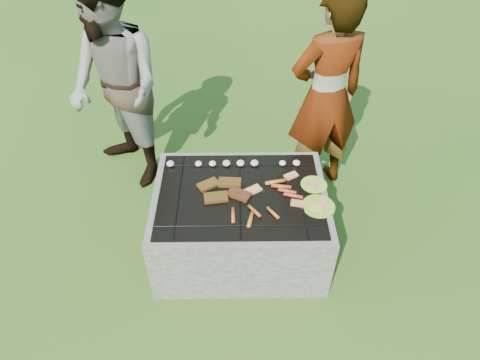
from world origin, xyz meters
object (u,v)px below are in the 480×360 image
object	(u,v)px
plate_far	(314,185)
bystander	(116,88)
fire_pit	(240,223)
cook	(326,97)
plate_near	(318,207)

from	to	relation	value
plate_far	bystander	distance (m)	1.85
fire_pit	cook	size ratio (longest dim) A/B	0.71
fire_pit	plate_near	bearing A→B (deg)	-14.00
plate_near	bystander	bearing A→B (deg)	145.96
fire_pit	plate_near	xyz separation A→B (m)	(0.56, -0.14, 0.33)
plate_far	plate_near	bearing A→B (deg)	-90.16
fire_pit	plate_near	distance (m)	0.66
plate_near	fire_pit	bearing A→B (deg)	166.00
cook	plate_far	bearing A→B (deg)	60.41
plate_far	cook	distance (m)	0.83
plate_far	fire_pit	bearing A→B (deg)	-170.79
cook	bystander	world-z (taller)	bystander
plate_far	bystander	size ratio (longest dim) A/B	0.11
plate_near	bystander	distance (m)	1.96
plate_far	cook	bearing A→B (deg)	77.26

